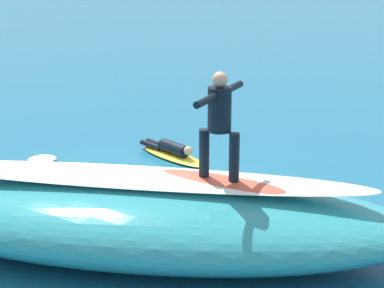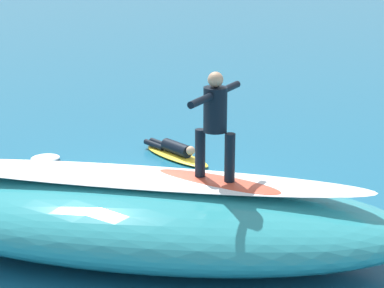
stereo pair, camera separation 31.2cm
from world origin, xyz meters
The scene contains 10 objects.
ground_plane centered at (0.00, 0.00, 0.00)m, with size 120.00×120.00×0.00m, color #196084.
wave_crest centered at (-0.08, 2.62, 0.59)m, with size 8.35×3.01×1.18m, color teal.
wave_foam_lip centered at (-0.08, 2.62, 1.22)m, with size 7.10×1.05×0.08m, color white.
surfboard_riding centered at (-1.27, 2.86, 1.23)m, with size 2.17×0.56×0.10m, color #E0563D.
surfer_riding centered at (-1.27, 2.86, 2.21)m, with size 0.79×1.38×1.59m.
surfboard_paddling centered at (-0.60, -2.06, 0.05)m, with size 1.99×0.54×0.09m, color yellow.
surfer_paddling centered at (-0.52, -2.15, 0.21)m, with size 1.16×1.33×0.29m.
foam_patch_near centered at (2.55, 0.25, 0.06)m, with size 0.93×0.65×0.11m, color white.
foam_patch_mid centered at (2.21, -1.86, 0.06)m, with size 0.62×0.53×0.12m, color white.
foam_patch_far centered at (1.22, 1.30, 0.06)m, with size 0.72×0.43×0.12m, color white.
Camera 2 is at (-0.95, 12.83, 4.85)m, focal length 67.65 mm.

